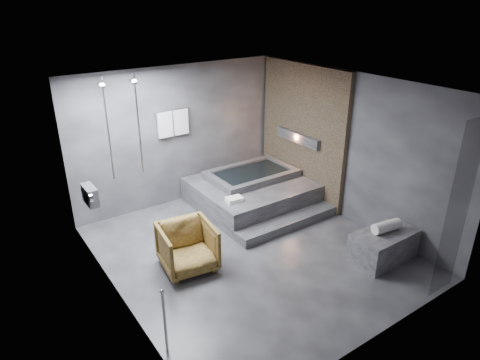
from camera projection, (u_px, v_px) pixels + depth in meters
room at (263, 147)px, 6.98m from camera, size 5.00×5.04×2.82m
tub_deck at (251, 193)px, 8.83m from camera, size 2.20×2.00×0.50m
tub_step at (288, 223)px, 8.01m from camera, size 2.20×0.36×0.18m
concrete_bench at (384, 245)px, 7.01m from camera, size 1.10×0.61×0.49m
driftwood_chair at (188, 247)px, 6.71m from camera, size 0.92×0.94×0.76m
rolled_towel at (387, 226)px, 6.91m from camera, size 0.52×0.26×0.18m
deck_towel at (234, 199)px, 7.90m from camera, size 0.32×0.25×0.08m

